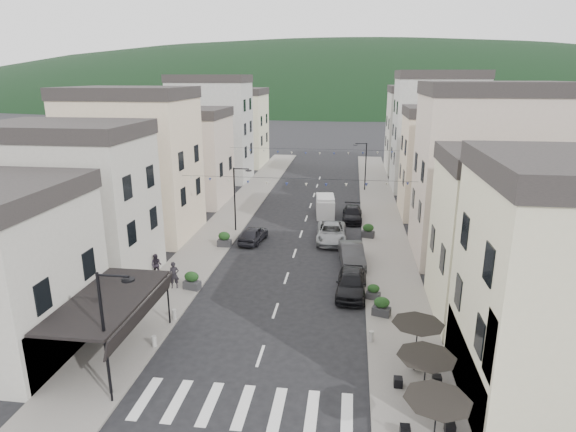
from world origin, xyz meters
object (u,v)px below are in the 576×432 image
object	(u,v)px
delivery_van	(325,205)
pedestrian_a	(174,275)
parked_car_b	(352,255)
pedestrian_b	(156,265)
parked_car_e	(253,234)
parked_car_d	(352,214)
parked_car_c	(331,233)
parked_car_a	(351,283)

from	to	relation	value
delivery_van	pedestrian_a	bearing A→B (deg)	-120.38
parked_car_b	pedestrian_b	size ratio (longest dim) A/B	2.97
parked_car_e	delivery_van	distance (m)	10.80
parked_car_d	parked_car_c	bearing A→B (deg)	-105.74
parked_car_c	parked_car_e	bearing A→B (deg)	-171.73
parked_car_c	pedestrian_b	bearing A→B (deg)	-143.59
pedestrian_a	pedestrian_b	xyz separation A→B (m)	(-1.98, 1.79, -0.10)
parked_car_a	pedestrian_b	size ratio (longest dim) A/B	2.95
pedestrian_b	delivery_van	bearing A→B (deg)	57.16
parked_car_e	pedestrian_a	world-z (taller)	pedestrian_a
pedestrian_b	parked_car_c	bearing A→B (deg)	37.79
pedestrian_b	pedestrian_a	bearing A→B (deg)	-42.82
parked_car_d	pedestrian_b	xyz separation A→B (m)	(-13.80, -15.92, 0.25)
pedestrian_a	parked_car_e	bearing A→B (deg)	55.42
delivery_van	pedestrian_b	xyz separation A→B (m)	(-11.01, -17.50, -0.12)
delivery_van	pedestrian_a	distance (m)	21.30
parked_car_c	pedestrian_a	world-z (taller)	pedestrian_a
parked_car_e	pedestrian_a	bearing A→B (deg)	79.09
parked_car_a	parked_car_b	bearing A→B (deg)	92.27
pedestrian_a	pedestrian_b	world-z (taller)	pedestrian_a
parked_car_a	delivery_van	xyz separation A→B (m)	(-2.79, 18.49, 0.24)
parked_car_b	parked_car_e	world-z (taller)	parked_car_b
parked_car_a	pedestrian_a	xyz separation A→B (m)	(-11.82, -0.80, 0.22)
parked_car_d	delivery_van	bearing A→B (deg)	150.42
parked_car_e	pedestrian_b	size ratio (longest dim) A/B	2.57
parked_car_b	parked_car_c	world-z (taller)	parked_car_b
pedestrian_a	parked_car_a	bearing A→B (deg)	-12.36
parked_car_c	delivery_van	distance (m)	8.03
parked_car_b	parked_car_e	xyz separation A→B (m)	(-8.47, 4.04, -0.08)
delivery_van	parked_car_d	bearing A→B (deg)	-34.89
parked_car_a	pedestrian_a	world-z (taller)	pedestrian_a
delivery_van	parked_car_c	bearing A→B (deg)	-88.19
parked_car_b	pedestrian_a	bearing A→B (deg)	-159.49
parked_car_e	delivery_van	world-z (taller)	delivery_van
parked_car_d	parked_car_e	size ratio (longest dim) A/B	1.13
parked_car_d	pedestrian_b	world-z (taller)	pedestrian_b
parked_car_d	pedestrian_b	bearing A→B (deg)	-130.91
parked_car_a	pedestrian_a	bearing A→B (deg)	-173.85
parked_car_a	parked_car_b	distance (m)	5.26
pedestrian_b	parked_car_d	bearing A→B (deg)	48.39
parked_car_b	parked_car_d	xyz separation A→B (m)	(0.00, 11.64, -0.11)
parked_car_c	pedestrian_a	distance (m)	15.13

